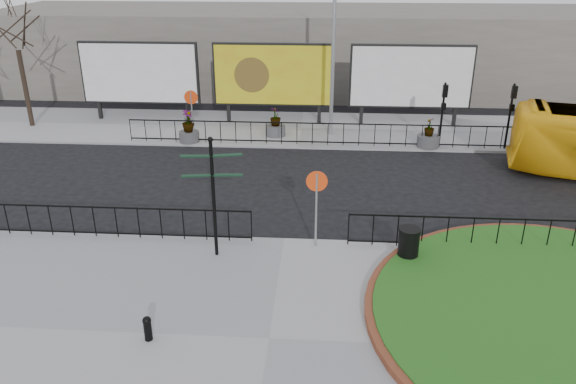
# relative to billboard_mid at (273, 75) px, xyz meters

# --- Properties ---
(ground) EXTENTS (90.00, 90.00, 0.00)m
(ground) POSITION_rel_billboard_mid_xyz_m (1.50, -12.97, -2.60)
(ground) COLOR black
(ground) RESTS_ON ground
(pavement_near) EXTENTS (30.00, 10.00, 0.12)m
(pavement_near) POSITION_rel_billboard_mid_xyz_m (1.50, -17.97, -2.54)
(pavement_near) COLOR gray
(pavement_near) RESTS_ON ground
(pavement_far) EXTENTS (44.00, 6.00, 0.12)m
(pavement_far) POSITION_rel_billboard_mid_xyz_m (1.50, -0.97, -2.54)
(pavement_far) COLOR gray
(pavement_far) RESTS_ON ground
(railing_near_left) EXTENTS (10.00, 0.10, 1.10)m
(railing_near_left) POSITION_rel_billboard_mid_xyz_m (-4.50, -13.27, -1.93)
(railing_near_left) COLOR black
(railing_near_left) RESTS_ON pavement_near
(railing_near_right) EXTENTS (9.00, 0.10, 1.10)m
(railing_near_right) POSITION_rel_billboard_mid_xyz_m (8.00, -13.27, -1.93)
(railing_near_right) COLOR black
(railing_near_right) RESTS_ON pavement_near
(railing_far) EXTENTS (18.00, 0.10, 1.10)m
(railing_far) POSITION_rel_billboard_mid_xyz_m (2.50, -3.67, -1.93)
(railing_far) COLOR black
(railing_far) RESTS_ON pavement_far
(speed_sign_far) EXTENTS (0.64, 0.07, 2.47)m
(speed_sign_far) POSITION_rel_billboard_mid_xyz_m (-3.50, -3.57, -0.68)
(speed_sign_far) COLOR gray
(speed_sign_far) RESTS_ON pavement_far
(speed_sign_near) EXTENTS (0.64, 0.07, 2.47)m
(speed_sign_near) POSITION_rel_billboard_mid_xyz_m (2.50, -13.37, -0.68)
(speed_sign_near) COLOR gray
(speed_sign_near) RESTS_ON pavement_near
(billboard_left) EXTENTS (6.20, 0.31, 4.10)m
(billboard_left) POSITION_rel_billboard_mid_xyz_m (-7.00, 0.00, 0.00)
(billboard_left) COLOR black
(billboard_left) RESTS_ON pavement_far
(billboard_mid) EXTENTS (6.20, 0.31, 4.10)m
(billboard_mid) POSITION_rel_billboard_mid_xyz_m (0.00, 0.00, 0.00)
(billboard_mid) COLOR black
(billboard_mid) RESTS_ON pavement_far
(billboard_right) EXTENTS (6.20, 0.31, 4.10)m
(billboard_right) POSITION_rel_billboard_mid_xyz_m (7.00, 0.00, 0.00)
(billboard_right) COLOR black
(billboard_right) RESTS_ON pavement_far
(lamp_post) EXTENTS (0.74, 0.18, 9.23)m
(lamp_post) POSITION_rel_billboard_mid_xyz_m (3.01, -1.97, 2.23)
(lamp_post) COLOR gray
(lamp_post) RESTS_ON pavement_far
(signal_pole_a) EXTENTS (0.22, 0.26, 3.00)m
(signal_pole_a) POSITION_rel_billboard_mid_xyz_m (8.00, -3.63, -0.50)
(signal_pole_a) COLOR black
(signal_pole_a) RESTS_ON pavement_far
(signal_pole_b) EXTENTS (0.22, 0.26, 3.00)m
(signal_pole_b) POSITION_rel_billboard_mid_xyz_m (11.00, -3.63, -0.50)
(signal_pole_b) COLOR black
(signal_pole_b) RESTS_ON pavement_far
(tree_left) EXTENTS (2.00, 2.00, 7.00)m
(tree_left) POSITION_rel_billboard_mid_xyz_m (-12.50, -1.47, 1.02)
(tree_left) COLOR #2D2119
(tree_left) RESTS_ON pavement_far
(building_backdrop) EXTENTS (40.00, 10.00, 5.00)m
(building_backdrop) POSITION_rel_billboard_mid_xyz_m (1.50, 9.03, -0.10)
(building_backdrop) COLOR slate
(building_backdrop) RESTS_ON ground
(fingerpost_sign) EXTENTS (1.74, 0.50, 3.71)m
(fingerpost_sign) POSITION_rel_billboard_mid_xyz_m (-0.46, -14.12, -0.24)
(fingerpost_sign) COLOR black
(fingerpost_sign) RESTS_ON pavement_near
(bollard) EXTENTS (0.21, 0.21, 0.64)m
(bollard) POSITION_rel_billboard_mid_xyz_m (-1.32, -18.20, -2.13)
(bollard) COLOR black
(bollard) RESTS_ON pavement_near
(litter_bin) EXTENTS (0.65, 0.65, 1.07)m
(litter_bin) POSITION_rel_billboard_mid_xyz_m (5.21, -14.14, -1.94)
(litter_bin) COLOR black
(litter_bin) RESTS_ON pavement_near
(planter_a) EXTENTS (0.95, 0.95, 1.53)m
(planter_a) POSITION_rel_billboard_mid_xyz_m (-3.72, -3.57, -1.90)
(planter_a) COLOR #4C4C4F
(planter_a) RESTS_ON pavement_far
(planter_b) EXTENTS (0.97, 0.97, 1.42)m
(planter_b) POSITION_rel_billboard_mid_xyz_m (0.30, -2.35, -1.98)
(planter_b) COLOR #4C4C4F
(planter_b) RESTS_ON pavement_far
(planter_c) EXTENTS (1.03, 1.03, 1.38)m
(planter_c) POSITION_rel_billboard_mid_xyz_m (7.50, -3.57, -2.04)
(planter_c) COLOR #4C4C4F
(planter_c) RESTS_ON pavement_far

